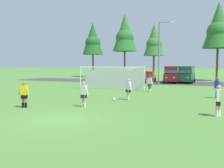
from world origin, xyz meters
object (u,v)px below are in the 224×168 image
object	(u,v)px
player_striker_near	(218,101)
parked_car_slot_center	(187,74)
referee	(24,95)
parked_car_slot_center_left	(172,74)
player_winger_left	(217,88)
parked_car_slot_far_left	(129,75)
soccer_ball	(114,99)
player_midfield_center	(84,94)
parked_car_slot_left	(148,77)
player_winger_right	(128,89)
street_lamp	(160,53)
player_defender_far	(150,84)
soccer_goal	(113,78)

from	to	relation	value
player_striker_near	parked_car_slot_center	world-z (taller)	parked_car_slot_center
referee	parked_car_slot_center_left	size ratio (longest dim) A/B	0.33
player_winger_left	parked_car_slot_far_left	bearing A→B (deg)	128.19
soccer_ball	player_midfield_center	bearing A→B (deg)	-103.16
player_winger_left	parked_car_slot_left	size ratio (longest dim) A/B	0.38
player_striker_near	player_winger_right	xyz separation A→B (m)	(-6.17, 3.82, 0.00)
street_lamp	referee	bearing A→B (deg)	-102.72
player_midfield_center	parked_car_slot_center_left	size ratio (longest dim) A/B	0.33
street_lamp	soccer_ball	bearing A→B (deg)	-91.87
parked_car_slot_far_left	street_lamp	bearing A→B (deg)	-39.42
player_defender_far	parked_car_slot_center	world-z (taller)	parked_car_slot_center
player_midfield_center	soccer_goal	bearing A→B (deg)	102.55
player_defender_far	parked_car_slot_far_left	world-z (taller)	parked_car_slot_far_left
parked_car_slot_center_left	parked_car_slot_center	world-z (taller)	same
soccer_goal	player_midfield_center	xyz separation A→B (m)	(2.51, -11.25, -0.47)
soccer_goal	street_lamp	size ratio (longest dim) A/B	0.88
soccer_goal	player_winger_left	xyz separation A→B (m)	(10.53, -3.56, -0.47)
player_defender_far	parked_car_slot_center_left	bearing A→B (deg)	88.52
referee	parked_car_slot_center	world-z (taller)	parked_car_slot_center
player_winger_left	parked_car_slot_center	bearing A→B (deg)	102.57
player_striker_near	parked_car_slot_far_left	world-z (taller)	parked_car_slot_far_left
player_striker_near	parked_car_slot_center	xyz separation A→B (m)	(-3.42, 23.74, 0.52)
referee	parked_car_slot_center_left	distance (m)	25.54
player_winger_right	parked_car_slot_far_left	xyz separation A→B (m)	(-6.28, 19.74, 0.29)
parked_car_slot_center_left	street_lamp	distance (m)	5.42
referee	player_striker_near	world-z (taller)	same
player_midfield_center	street_lamp	world-z (taller)	street_lamp
soccer_ball	parked_car_slot_center	distance (m)	21.04
referee	player_striker_near	distance (m)	11.33
street_lamp	soccer_goal	bearing A→B (deg)	-116.23
soccer_ball	player_winger_left	world-z (taller)	player_winger_left
parked_car_slot_left	player_winger_right	bearing A→B (deg)	-81.07
parked_car_slot_left	parked_car_slot_far_left	bearing A→B (deg)	168.49
soccer_ball	player_winger_left	distance (m)	8.54
soccer_ball	parked_car_slot_center_left	world-z (taller)	parked_car_slot_center_left
player_striker_near	parked_car_slot_far_left	bearing A→B (deg)	117.84
parked_car_slot_center_left	street_lamp	world-z (taller)	street_lamp
referee	parked_car_slot_center	distance (m)	26.72
parked_car_slot_left	soccer_ball	bearing A→B (deg)	-83.94
parked_car_slot_far_left	parked_car_slot_left	world-z (taller)	parked_car_slot_far_left
player_winger_right	parked_car_slot_left	distance (m)	19.31
parked_car_slot_left	parked_car_slot_center	world-z (taller)	parked_car_slot_center
soccer_ball	player_winger_right	bearing A→B (deg)	40.94
referee	street_lamp	bearing A→B (deg)	77.28
player_defender_far	player_midfield_center	bearing A→B (deg)	-100.88
soccer_goal	street_lamp	xyz separation A→B (m)	(3.78, 7.67, 3.10)
soccer_goal	street_lamp	distance (m)	9.10
player_striker_near	parked_car_slot_center_left	xyz separation A→B (m)	(-5.54, 23.08, 0.52)
parked_car_slot_center	player_striker_near	bearing A→B (deg)	-81.80
parked_car_slot_far_left	parked_car_slot_left	xyz separation A→B (m)	(3.29, -0.67, -0.24)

